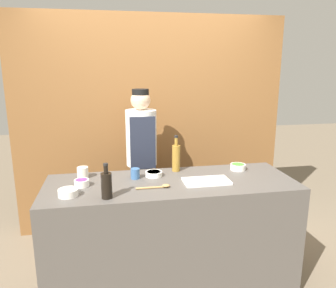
{
  "coord_description": "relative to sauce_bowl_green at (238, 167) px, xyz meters",
  "views": [
    {
      "loc": [
        -0.48,
        -2.47,
        1.86
      ],
      "look_at": [
        0.0,
        0.14,
        1.22
      ],
      "focal_mm": 35.0,
      "sensor_mm": 36.0,
      "label": 1
    }
  ],
  "objects": [
    {
      "name": "wooden_spoon",
      "position": [
        -0.78,
        -0.32,
        -0.02
      ],
      "size": [
        0.26,
        0.05,
        0.03
      ],
      "color": "#B2844C",
      "rests_on": "counter"
    },
    {
      "name": "sauce_bowl_purple",
      "position": [
        -1.36,
        -0.17,
        0.0
      ],
      "size": [
        0.11,
        0.11,
        0.05
      ],
      "color": "white",
      "rests_on": "counter"
    },
    {
      "name": "sauce_bowl_yellow",
      "position": [
        -0.77,
        -0.03,
        -0.01
      ],
      "size": [
        0.14,
        0.14,
        0.04
      ],
      "color": "white",
      "rests_on": "counter"
    },
    {
      "name": "bottle_vinegar",
      "position": [
        -0.56,
        0.07,
        0.1
      ],
      "size": [
        0.07,
        0.07,
        0.32
      ],
      "color": "olive",
      "rests_on": "counter"
    },
    {
      "name": "ground_plane",
      "position": [
        -0.65,
        -0.19,
        -0.97
      ],
      "size": [
        14.0,
        14.0,
        0.0
      ],
      "primitive_type": "plane",
      "color": "#756651"
    },
    {
      "name": "cup_blue",
      "position": [
        -0.93,
        -0.07,
        0.01
      ],
      "size": [
        0.08,
        0.08,
        0.09
      ],
      "color": "#386093",
      "rests_on": "counter"
    },
    {
      "name": "cup_cream",
      "position": [
        -1.36,
        0.03,
        0.02
      ],
      "size": [
        0.09,
        0.09,
        0.09
      ],
      "color": "silver",
      "rests_on": "counter"
    },
    {
      "name": "counter",
      "position": [
        -0.65,
        -0.19,
        -0.5
      ],
      "size": [
        2.03,
        0.72,
        0.94
      ],
      "color": "#514C47",
      "rests_on": "ground_plane"
    },
    {
      "name": "sauce_bowl_green",
      "position": [
        0.0,
        0.0,
        0.0
      ],
      "size": [
        0.14,
        0.14,
        0.05
      ],
      "color": "white",
      "rests_on": "counter"
    },
    {
      "name": "cabinet_wall",
      "position": [
        -0.65,
        1.0,
        0.23
      ],
      "size": [
        3.0,
        0.18,
        2.4
      ],
      "color": "brown",
      "rests_on": "ground_plane"
    },
    {
      "name": "cutting_board",
      "position": [
        -0.38,
        -0.26,
        -0.02
      ],
      "size": [
        0.37,
        0.2,
        0.02
      ],
      "color": "white",
      "rests_on": "counter"
    },
    {
      "name": "chef_center",
      "position": [
        -0.82,
        0.53,
        -0.07
      ],
      "size": [
        0.31,
        0.31,
        1.64
      ],
      "color": "#28282D",
      "rests_on": "ground_plane"
    },
    {
      "name": "sauce_bowl_red",
      "position": [
        -1.44,
        -0.35,
        -0.0
      ],
      "size": [
        0.14,
        0.14,
        0.05
      ],
      "color": "white",
      "rests_on": "counter"
    },
    {
      "name": "bottle_soy",
      "position": [
        -1.17,
        -0.44,
        0.07
      ],
      "size": [
        0.08,
        0.08,
        0.26
      ],
      "color": "black",
      "rests_on": "counter"
    }
  ]
}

